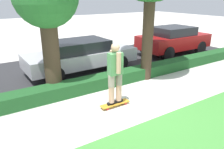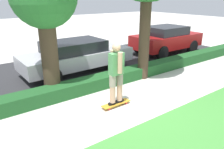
{
  "view_description": "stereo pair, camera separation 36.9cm",
  "coord_description": "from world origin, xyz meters",
  "px_view_note": "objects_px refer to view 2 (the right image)",
  "views": [
    {
      "loc": [
        -3.46,
        -4.65,
        3.07
      ],
      "look_at": [
        -0.12,
        0.6,
        0.82
      ],
      "focal_mm": 35.0,
      "sensor_mm": 36.0,
      "label": 1
    },
    {
      "loc": [
        -3.76,
        -4.44,
        3.07
      ],
      "look_at": [
        -0.12,
        0.6,
        0.82
      ],
      "focal_mm": 35.0,
      "sensor_mm": 36.0,
      "label": 2
    }
  ],
  "objects_px": {
    "skater_person": "(116,72)",
    "tree_near": "(44,1)",
    "skateboard": "(116,104)",
    "parked_car_middle": "(76,55)",
    "parked_car_rear": "(166,39)"
  },
  "relations": [
    {
      "from": "skater_person",
      "to": "tree_near",
      "type": "xyz_separation_m",
      "value": [
        -1.19,
        1.86,
        1.88
      ]
    },
    {
      "from": "skateboard",
      "to": "parked_car_middle",
      "type": "bearing_deg",
      "value": 81.59
    },
    {
      "from": "skateboard",
      "to": "tree_near",
      "type": "distance_m",
      "value": 3.61
    },
    {
      "from": "tree_near",
      "to": "skateboard",
      "type": "bearing_deg",
      "value": -57.53
    },
    {
      "from": "tree_near",
      "to": "parked_car_rear",
      "type": "distance_m",
      "value": 7.76
    },
    {
      "from": "tree_near",
      "to": "parked_car_rear",
      "type": "relative_size",
      "value": 1.0
    },
    {
      "from": "parked_car_rear",
      "to": "skater_person",
      "type": "bearing_deg",
      "value": -150.65
    },
    {
      "from": "parked_car_middle",
      "to": "parked_car_rear",
      "type": "relative_size",
      "value": 1.15
    },
    {
      "from": "skateboard",
      "to": "parked_car_rear",
      "type": "bearing_deg",
      "value": 29.63
    },
    {
      "from": "skateboard",
      "to": "parked_car_rear",
      "type": "xyz_separation_m",
      "value": [
        6.1,
        3.47,
        0.73
      ]
    },
    {
      "from": "skateboard",
      "to": "parked_car_middle",
      "type": "distance_m",
      "value": 3.54
    },
    {
      "from": "skateboard",
      "to": "skater_person",
      "type": "bearing_deg",
      "value": -26.57
    },
    {
      "from": "skater_person",
      "to": "parked_car_middle",
      "type": "relative_size",
      "value": 0.38
    },
    {
      "from": "tree_near",
      "to": "skater_person",
      "type": "bearing_deg",
      "value": -57.53
    },
    {
      "from": "tree_near",
      "to": "parked_car_middle",
      "type": "bearing_deg",
      "value": 42.93
    }
  ]
}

